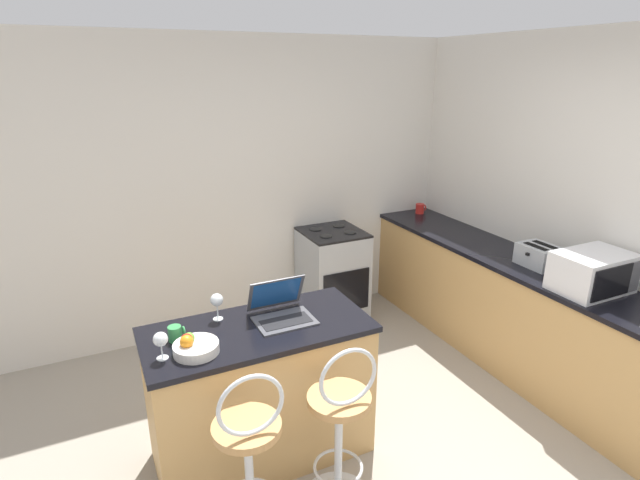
{
  "coord_description": "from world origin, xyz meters",
  "views": [
    {
      "loc": [
        -1.31,
        -1.73,
        2.32
      ],
      "look_at": [
        0.35,
        1.72,
        1.0
      ],
      "focal_mm": 28.0,
      "sensor_mm": 36.0,
      "label": 1
    }
  ],
  "objects_px": {
    "fruit_bowl": "(194,346)",
    "bar_stool_near": "(250,462)",
    "microwave": "(593,272)",
    "toaster": "(539,256)",
    "stove_range": "(332,276)",
    "wine_glass_tall": "(161,340)",
    "laptop": "(281,308)",
    "wine_glass_short": "(217,301)",
    "bar_stool_far": "(340,432)",
    "mug_red": "(420,209)",
    "mug_green": "(176,333)"
  },
  "relations": [
    {
      "from": "laptop",
      "to": "mug_red",
      "type": "bearing_deg",
      "value": 35.23
    },
    {
      "from": "microwave",
      "to": "toaster",
      "type": "height_order",
      "value": "microwave"
    },
    {
      "from": "laptop",
      "to": "fruit_bowl",
      "type": "relative_size",
      "value": 1.44
    },
    {
      "from": "stove_range",
      "to": "mug_green",
      "type": "distance_m",
      "value": 2.2
    },
    {
      "from": "toaster",
      "to": "fruit_bowl",
      "type": "xyz_separation_m",
      "value": [
        -2.62,
        -0.11,
        -0.04
      ]
    },
    {
      "from": "microwave",
      "to": "fruit_bowl",
      "type": "bearing_deg",
      "value": 171.85
    },
    {
      "from": "laptop",
      "to": "wine_glass_short",
      "type": "xyz_separation_m",
      "value": [
        -0.35,
        0.14,
        0.06
      ]
    },
    {
      "from": "mug_green",
      "to": "fruit_bowl",
      "type": "distance_m",
      "value": 0.18
    },
    {
      "from": "bar_stool_far",
      "to": "microwave",
      "type": "relative_size",
      "value": 2.06
    },
    {
      "from": "laptop",
      "to": "fruit_bowl",
      "type": "height_order",
      "value": "laptop"
    },
    {
      "from": "laptop",
      "to": "wine_glass_short",
      "type": "distance_m",
      "value": 0.38
    },
    {
      "from": "bar_stool_near",
      "to": "mug_green",
      "type": "relative_size",
      "value": 11.28
    },
    {
      "from": "bar_stool_far",
      "to": "bar_stool_near",
      "type": "bearing_deg",
      "value": 180.0
    },
    {
      "from": "toaster",
      "to": "mug_red",
      "type": "xyz_separation_m",
      "value": [
        0.06,
        1.57,
        -0.03
      ]
    },
    {
      "from": "bar_stool_far",
      "to": "wine_glass_short",
      "type": "distance_m",
      "value": 1.02
    },
    {
      "from": "stove_range",
      "to": "bar_stool_near",
      "type": "bearing_deg",
      "value": -126.5
    },
    {
      "from": "microwave",
      "to": "wine_glass_short",
      "type": "xyz_separation_m",
      "value": [
        -2.38,
        0.68,
        -0.01
      ]
    },
    {
      "from": "toaster",
      "to": "mug_green",
      "type": "height_order",
      "value": "toaster"
    },
    {
      "from": "bar_stool_far",
      "to": "wine_glass_short",
      "type": "bearing_deg",
      "value": 119.93
    },
    {
      "from": "microwave",
      "to": "wine_glass_short",
      "type": "bearing_deg",
      "value": 164.01
    },
    {
      "from": "fruit_bowl",
      "to": "bar_stool_near",
      "type": "bearing_deg",
      "value": -72.71
    },
    {
      "from": "bar_stool_near",
      "to": "toaster",
      "type": "xyz_separation_m",
      "value": [
        2.48,
        0.55,
        0.49
      ]
    },
    {
      "from": "toaster",
      "to": "mug_red",
      "type": "distance_m",
      "value": 1.57
    },
    {
      "from": "toaster",
      "to": "mug_green",
      "type": "bearing_deg",
      "value": 178.6
    },
    {
      "from": "fruit_bowl",
      "to": "wine_glass_tall",
      "type": "relative_size",
      "value": 1.59
    },
    {
      "from": "microwave",
      "to": "mug_green",
      "type": "xyz_separation_m",
      "value": [
        -2.65,
        0.54,
        -0.09
      ]
    },
    {
      "from": "wine_glass_tall",
      "to": "mug_green",
      "type": "bearing_deg",
      "value": 57.79
    },
    {
      "from": "bar_stool_far",
      "to": "toaster",
      "type": "height_order",
      "value": "toaster"
    },
    {
      "from": "laptop",
      "to": "bar_stool_near",
      "type": "bearing_deg",
      "value": -124.16
    },
    {
      "from": "laptop",
      "to": "stove_range",
      "type": "bearing_deg",
      "value": 52.48
    },
    {
      "from": "mug_green",
      "to": "mug_red",
      "type": "distance_m",
      "value": 3.14
    },
    {
      "from": "wine_glass_tall",
      "to": "laptop",
      "type": "bearing_deg",
      "value": 12.35
    },
    {
      "from": "fruit_bowl",
      "to": "wine_glass_short",
      "type": "xyz_separation_m",
      "value": [
        0.21,
        0.31,
        0.09
      ]
    },
    {
      "from": "bar_stool_far",
      "to": "microwave",
      "type": "xyz_separation_m",
      "value": [
        1.94,
        0.07,
        0.54
      ]
    },
    {
      "from": "bar_stool_far",
      "to": "mug_red",
      "type": "height_order",
      "value": "bar_stool_far"
    },
    {
      "from": "fruit_bowl",
      "to": "wine_glass_short",
      "type": "height_order",
      "value": "wine_glass_short"
    },
    {
      "from": "laptop",
      "to": "wine_glass_short",
      "type": "height_order",
      "value": "laptop"
    },
    {
      "from": "stove_range",
      "to": "wine_glass_tall",
      "type": "xyz_separation_m",
      "value": [
        -1.76,
        -1.51,
        0.56
      ]
    },
    {
      "from": "toaster",
      "to": "wine_glass_tall",
      "type": "xyz_separation_m",
      "value": [
        -2.78,
        -0.09,
        0.03
      ]
    },
    {
      "from": "wine_glass_short",
      "to": "fruit_bowl",
      "type": "bearing_deg",
      "value": -123.53
    },
    {
      "from": "toaster",
      "to": "laptop",
      "type": "bearing_deg",
      "value": 178.11
    },
    {
      "from": "bar_stool_near",
      "to": "mug_red",
      "type": "height_order",
      "value": "bar_stool_near"
    },
    {
      "from": "bar_stool_near",
      "to": "microwave",
      "type": "distance_m",
      "value": 2.5
    },
    {
      "from": "bar_stool_near",
      "to": "microwave",
      "type": "bearing_deg",
      "value": 1.72
    },
    {
      "from": "mug_green",
      "to": "fruit_bowl",
      "type": "relative_size",
      "value": 0.38
    },
    {
      "from": "stove_range",
      "to": "wine_glass_tall",
      "type": "distance_m",
      "value": 2.39
    },
    {
      "from": "toaster",
      "to": "wine_glass_short",
      "type": "xyz_separation_m",
      "value": [
        -2.42,
        0.21,
        0.04
      ]
    },
    {
      "from": "microwave",
      "to": "stove_range",
      "type": "height_order",
      "value": "microwave"
    },
    {
      "from": "microwave",
      "to": "toaster",
      "type": "bearing_deg",
      "value": 85.15
    },
    {
      "from": "bar_stool_far",
      "to": "wine_glass_tall",
      "type": "distance_m",
      "value": 1.06
    }
  ]
}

